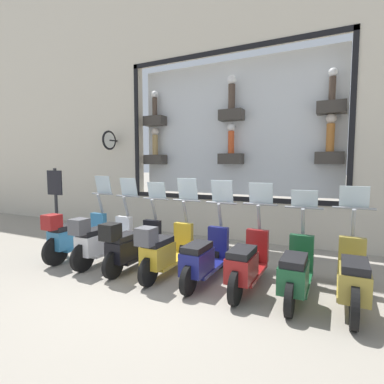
{
  "coord_description": "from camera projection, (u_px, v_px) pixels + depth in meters",
  "views": [
    {
      "loc": [
        -3.97,
        -2.63,
        1.94
      ],
      "look_at": [
        1.92,
        0.27,
        1.35
      ],
      "focal_mm": 28.0,
      "sensor_mm": 36.0,
      "label": 1
    }
  ],
  "objects": [
    {
      "name": "building_facade",
      "position": [
        231.0,
        40.0,
        7.63
      ],
      "size": [
        1.21,
        36.0,
        10.04
      ],
      "color": "beige",
      "rests_on": "ground_plane"
    },
    {
      "name": "scooter_yellow_4",
      "position": [
        165.0,
        250.0,
        5.22
      ],
      "size": [
        1.79,
        0.61,
        1.68
      ],
      "color": "black",
      "rests_on": "ground_plane"
    },
    {
      "name": "scooter_red_2",
      "position": [
        247.0,
        263.0,
        4.64
      ],
      "size": [
        1.8,
        0.6,
        1.63
      ],
      "color": "black",
      "rests_on": "ground_plane"
    },
    {
      "name": "scooter_navy_3",
      "position": [
        204.0,
        257.0,
        4.96
      ],
      "size": [
        1.79,
        0.6,
        1.66
      ],
      "color": "black",
      "rests_on": "ground_plane"
    },
    {
      "name": "scooter_teal_7",
      "position": [
        75.0,
        235.0,
        6.19
      ],
      "size": [
        1.81,
        0.61,
        1.69
      ],
      "color": "black",
      "rests_on": "ground_plane"
    },
    {
      "name": "ground_plane",
      "position": [
        155.0,
        284.0,
        4.87
      ],
      "size": [
        120.0,
        120.0,
        0.0
      ],
      "primitive_type": "plane",
      "color": "gray"
    },
    {
      "name": "scooter_white_6",
      "position": [
        101.0,
        240.0,
        5.86
      ],
      "size": [
        1.8,
        0.6,
        1.66
      ],
      "color": "black",
      "rests_on": "ground_plane"
    },
    {
      "name": "scooter_black_5",
      "position": [
        131.0,
        245.0,
        5.54
      ],
      "size": [
        1.79,
        0.6,
        1.59
      ],
      "color": "black",
      "rests_on": "ground_plane"
    },
    {
      "name": "scooter_olive_0",
      "position": [
        353.0,
        277.0,
        4.0
      ],
      "size": [
        1.81,
        0.61,
        1.62
      ],
      "color": "black",
      "rests_on": "ground_plane"
    },
    {
      "name": "scooter_green_1",
      "position": [
        296.0,
        271.0,
        4.32
      ],
      "size": [
        1.79,
        0.61,
        1.53
      ],
      "color": "black",
      "rests_on": "ground_plane"
    },
    {
      "name": "shop_sign_post",
      "position": [
        56.0,
        206.0,
        6.8
      ],
      "size": [
        0.36,
        0.45,
        1.87
      ],
      "color": "#232326",
      "rests_on": "ground_plane"
    }
  ]
}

